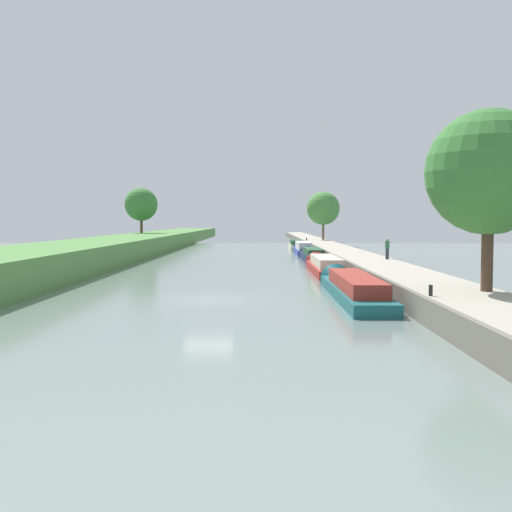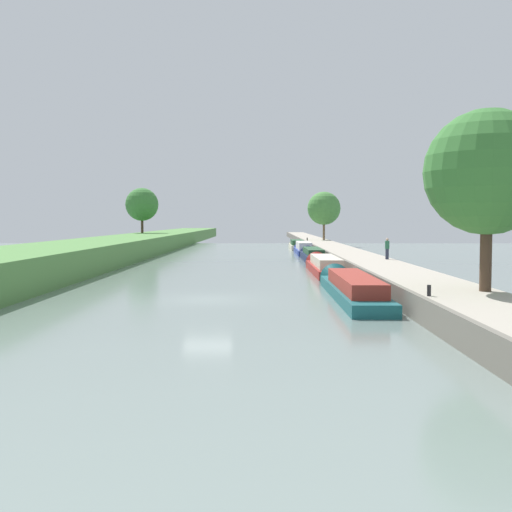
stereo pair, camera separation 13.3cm
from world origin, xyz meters
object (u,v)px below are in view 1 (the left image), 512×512
Objects in this scene: narrowboat_red at (324,266)px; narrowboat_cream at (296,245)px; mooring_bollard_far at (307,239)px; mooring_bollard_near at (431,290)px; narrowboat_navy at (312,255)px; narrowboat_teal at (351,287)px; person_walking at (387,248)px; narrowboat_blue at (303,249)px.

narrowboat_cream is (0.02, 40.67, 0.01)m from narrowboat_red.
mooring_bollard_near is at bearing -90.00° from mooring_bollard_far.
mooring_bollard_far is (1.64, 30.46, 0.72)m from narrowboat_navy.
mooring_bollard_far is (1.85, 4.61, 0.73)m from narrowboat_cream.
mooring_bollard_near reaches higher than narrowboat_teal.
person_walking reaches higher than mooring_bollard_near.
narrowboat_teal is 56.48m from narrowboat_cream.
narrowboat_teal is at bearing -90.65° from narrowboat_navy.
narrowboat_teal is 30.63m from narrowboat_navy.
person_walking is 3.69× the size of mooring_bollard_far.
narrowboat_teal is 43.46m from narrowboat_blue.
narrowboat_teal is 9.15× the size of person_walking.
narrowboat_blue is at bearing 90.49° from narrowboat_navy.
narrowboat_teal is 8.56m from mooring_bollard_near.
narrowboat_navy is at bearing 92.41° from mooring_bollard_near.
mooring_bollard_near reaches higher than narrowboat_red.
narrowboat_red is at bearing 94.44° from mooring_bollard_near.
narrowboat_blue is at bearing -89.55° from narrowboat_cream.
narrowboat_blue is at bearing 89.75° from narrowboat_red.
narrowboat_blue reaches higher than narrowboat_navy.
mooring_bollard_far is (-3.03, 45.47, -0.65)m from person_walking.
narrowboat_red is 8.34× the size of person_walking.
narrowboat_blue is 27.46× the size of mooring_bollard_near.
mooring_bollard_far is at bearing 86.92° from narrowboat_navy.
narrowboat_navy is 15.78m from person_walking.
narrowboat_navy is 25.85m from narrowboat_cream.
mooring_bollard_far is at bearing 84.33° from narrowboat_blue.
narrowboat_red is at bearing -90.90° from narrowboat_navy.
narrowboat_cream is (0.13, 56.48, 0.02)m from narrowboat_teal.
mooring_bollard_far reaches higher than narrowboat_red.
narrowboat_navy is at bearing 107.29° from person_walking.
narrowboat_red reaches higher than narrowboat_teal.
narrowboat_navy is at bearing 89.10° from narrowboat_red.
narrowboat_blue reaches higher than narrowboat_teal.
narrowboat_teal is 15.81m from narrowboat_red.
mooring_bollard_near is (-3.03, -23.91, -0.65)m from person_walking.
narrowboat_navy is (0.35, 30.63, 0.02)m from narrowboat_teal.
mooring_bollard_near is 69.38m from mooring_bollard_far.
person_walking is 3.69× the size of mooring_bollard_near.
narrowboat_navy is 7.95× the size of person_walking.
narrowboat_teal is at bearing -90.31° from narrowboat_blue.
narrowboat_cream is 5.02m from mooring_bollard_far.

